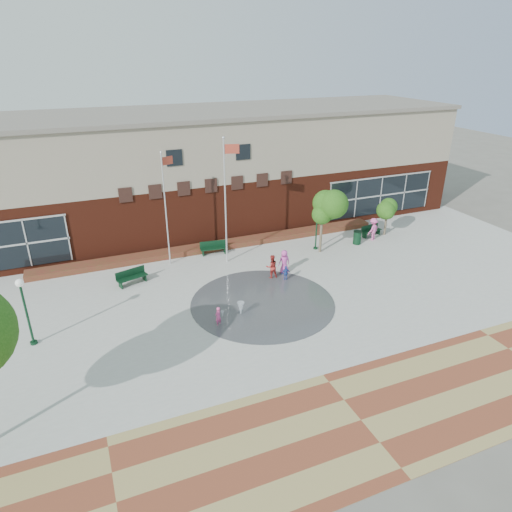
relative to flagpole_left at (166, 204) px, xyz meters
name	(u,v)px	position (x,y,z in m)	size (l,w,h in m)	color
ground	(285,330)	(3.75, -10.36, -4.33)	(120.00, 120.00, 0.00)	#666056
plaza_concrete	(256,295)	(3.75, -6.36, -4.32)	(46.00, 18.00, 0.01)	#A8A8A0
paver_band	(361,420)	(3.75, -17.36, -4.32)	(46.00, 6.00, 0.01)	brown
splash_pad	(263,303)	(3.75, -7.36, -4.32)	(8.40, 8.40, 0.01)	#383A3D
library_building	(192,169)	(3.75, 7.12, 0.32)	(44.40, 10.40, 9.20)	#561E10
flower_bed	(217,249)	(3.75, 1.24, -4.33)	(26.00, 1.20, 0.40)	maroon
flagpole_left	(166,204)	(0.00, 0.00, 0.00)	(0.85, 0.40, 7.77)	silver
flagpole_right	(226,195)	(3.75, -1.19, 0.48)	(1.03, 0.35, 8.60)	silver
lamp_left	(25,305)	(-8.49, -6.69, -2.05)	(0.39, 0.39, 3.66)	#0E331C
lamp_right	(317,223)	(10.47, -1.62, -2.29)	(0.35, 0.35, 3.27)	#0E331C
bench_left	(132,280)	(-2.90, -2.08, -4.01)	(2.01, 1.08, 0.98)	#0E331C
bench_mid	(214,250)	(3.23, 0.37, -4.02)	(1.96, 0.75, 0.96)	#0E331C
bench_right	(371,233)	(15.79, -1.04, -4.03)	(1.88, 0.85, 0.91)	#0E331C
trash_can	(357,237)	(13.85, -1.97, -3.80)	(0.64, 0.64, 1.05)	#0E331C
tree_mid	(322,210)	(10.51, -2.23, -1.09)	(2.63, 2.63, 4.44)	#4E4233
tree_small_right	(388,207)	(16.98, -1.21, -1.99)	(1.87, 1.87, 3.20)	#4E4233
water_jet_a	(241,315)	(2.11, -8.12, -4.33)	(0.40, 0.40, 0.78)	white
water_jet_b	(223,318)	(1.07, -8.04, -4.33)	(0.19, 0.19, 0.43)	white
child_splash	(218,316)	(0.63, -8.61, -3.77)	(0.41, 0.27, 1.11)	#DA4588
adult_red	(272,267)	(5.57, -4.62, -3.53)	(0.78, 0.61, 1.60)	#A92A26
adult_pink	(284,262)	(6.62, -4.27, -3.52)	(0.79, 0.51, 1.61)	#D347AB
child_blue	(286,273)	(6.26, -5.27, -3.83)	(0.58, 0.24, 1.00)	#294CA8
person_bench	(373,229)	(15.42, -1.73, -3.44)	(1.14, 0.66, 1.77)	#DD58A2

